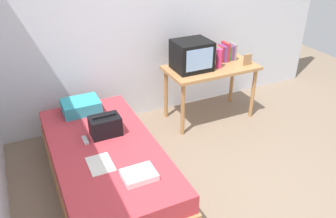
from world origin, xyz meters
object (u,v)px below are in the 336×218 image
Objects in this scene: tv at (192,55)px; handbag at (105,126)px; bed at (107,166)px; picture_frame at (247,60)px; magazine at (100,164)px; desk at (211,73)px; folded_towel at (139,175)px; remote_silver at (85,140)px; water_bottle at (219,59)px; book_row at (225,53)px; pillow at (81,106)px; remote_dark at (148,173)px.

handbag is at bearing -156.21° from tv.
picture_frame is at bearing 15.77° from bed.
tv is 1.52× the size of magazine.
bed is 1.72× the size of desk.
folded_towel reaches higher than magazine.
magazine is at bearing -114.32° from bed.
desk is 4.14× the size of folded_towel.
desk is 1.86m from remote_silver.
desk is 2.00m from magazine.
desk is at bearing 128.70° from water_bottle.
remote_silver is at bearing -161.68° from book_row.
water_bottle is at bearing 21.48° from bed.
tv is at bearing 162.80° from water_bottle.
folded_towel is (0.18, -1.33, -0.04)m from pillow.
water_bottle is 0.59× the size of pillow.
remote_silver is at bearing 94.64° from magazine.
remote_silver is 0.51× the size of folded_towel.
pillow is 0.61m from remote_silver.
handbag is (-1.82, -0.64, -0.27)m from book_row.
desk is 2.87× the size of pillow.
desk is at bearing 42.67° from remote_dark.
remote_silver is at bearing 131.04° from bed.
desk is 2.64× the size of tv.
desk is (1.62, 0.73, 0.41)m from bed.
tv reaches higher than picture_frame.
folded_towel is at bearing -149.31° from picture_frame.
magazine is at bearing -159.05° from picture_frame.
book_row is at bearing 38.62° from folded_towel.
magazine is (-2.17, -0.83, -0.34)m from picture_frame.
tv is 3.06× the size of remote_silver.
book_row reaches higher than magazine.
picture_frame reaches higher than handbag.
remote_dark is (-1.83, -1.13, -0.33)m from picture_frame.
handbag is at bearing -163.98° from water_bottle.
magazine is at bearing -112.45° from handbag.
remote_silver is (-1.77, -0.56, -0.17)m from desk.
tv is 2.82× the size of remote_dark.
desk reaches higher than bed.
tv is at bearing -0.43° from pillow.
book_row is 1.95m from handbag.
tv reaches higher than desk.
remote_dark is at bearing -68.19° from bed.
handbag is (0.12, -0.57, 0.03)m from pillow.
folded_towel reaches higher than remote_dark.
book_row is 1.72× the size of remote_silver.
water_bottle is (0.33, -0.10, -0.06)m from tv.
handbag is (-1.28, -0.56, -0.35)m from tv.
picture_frame is at bearing 30.69° from folded_towel.
remote_dark is (-1.45, -1.21, -0.38)m from water_bottle.
desk is at bearing 41.05° from folded_towel.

